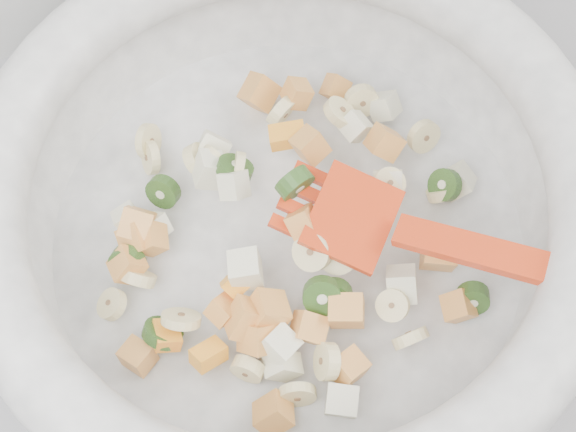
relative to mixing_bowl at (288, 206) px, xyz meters
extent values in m
cylinder|color=white|center=(0.00, 0.00, -0.06)|extent=(0.36, 0.36, 0.02)
torus|color=white|center=(0.00, 0.00, 0.03)|extent=(0.44, 0.44, 0.05)
cylinder|color=#FFF2AA|center=(0.05, -0.08, -0.02)|extent=(0.03, 0.03, 0.02)
cylinder|color=#FFF2AA|center=(0.07, 0.01, -0.01)|extent=(0.03, 0.03, 0.02)
cylinder|color=#FFF2AA|center=(0.12, 0.05, -0.03)|extent=(0.03, 0.02, 0.03)
cylinder|color=#FFF2AA|center=(-0.05, -0.10, -0.03)|extent=(0.03, 0.02, 0.03)
cylinder|color=#FFF2AA|center=(-0.09, 0.08, -0.03)|extent=(0.02, 0.04, 0.04)
cylinder|color=#FFF2AA|center=(-0.11, -0.01, -0.03)|extent=(0.03, 0.03, 0.03)
cylinder|color=#FFF2AA|center=(-0.09, -0.05, -0.02)|extent=(0.04, 0.03, 0.03)
cylinder|color=#FFF2AA|center=(0.08, 0.09, -0.03)|extent=(0.03, 0.02, 0.03)
cylinder|color=#FFF2AA|center=(0.06, -0.10, -0.03)|extent=(0.03, 0.02, 0.03)
cylinder|color=#FFF2AA|center=(0.00, -0.11, -0.02)|extent=(0.02, 0.03, 0.03)
cylinder|color=#FFF2AA|center=(-0.04, 0.05, -0.01)|extent=(0.02, 0.03, 0.03)
cylinder|color=#FFF2AA|center=(-0.08, 0.09, -0.03)|extent=(0.02, 0.03, 0.03)
cylinder|color=#FFF2AA|center=(-0.03, 0.04, 0.00)|extent=(0.02, 0.03, 0.03)
cylinder|color=#FFF2AA|center=(-0.02, -0.12, -0.03)|extent=(0.03, 0.01, 0.03)
cylinder|color=#FFF2AA|center=(0.02, -0.04, -0.01)|extent=(0.03, 0.03, 0.03)
cylinder|color=#FFF2AA|center=(-0.05, 0.06, -0.02)|extent=(0.03, 0.03, 0.03)
cylinder|color=#FFF2AA|center=(0.12, 0.00, -0.03)|extent=(0.03, 0.03, 0.03)
cylinder|color=#FFF2AA|center=(0.06, 0.08, -0.02)|extent=(0.03, 0.03, 0.02)
cylinder|color=#FFF2AA|center=(0.01, -0.04, 0.00)|extent=(0.04, 0.03, 0.03)
cylinder|color=#FFF2AA|center=(0.02, 0.09, -0.03)|extent=(0.03, 0.03, 0.04)
cylinder|color=#FFF2AA|center=(-0.13, -0.03, -0.03)|extent=(0.03, 0.03, 0.02)
cube|color=#F09F4C|center=(0.02, -0.08, -0.01)|extent=(0.03, 0.03, 0.03)
cube|color=#F09F4C|center=(0.06, 0.11, -0.04)|extent=(0.03, 0.03, 0.03)
cube|color=#F09F4C|center=(0.05, -0.01, -0.01)|extent=(0.03, 0.03, 0.03)
cube|color=#F09F4C|center=(-0.10, 0.01, -0.03)|extent=(0.03, 0.03, 0.03)
cube|color=#F09F4C|center=(-0.12, 0.00, -0.03)|extent=(0.03, 0.02, 0.03)
cube|color=#F09F4C|center=(-0.10, 0.01, -0.03)|extent=(0.03, 0.02, 0.03)
cube|color=#F09F4C|center=(-0.04, -0.07, -0.02)|extent=(0.03, 0.03, 0.04)
cube|color=#F09F4C|center=(-0.04, -0.13, -0.03)|extent=(0.03, 0.03, 0.03)
cube|color=#F09F4C|center=(-0.03, -0.07, -0.01)|extent=(0.03, 0.03, 0.03)
cube|color=#F09F4C|center=(-0.06, -0.05, -0.02)|extent=(0.03, 0.03, 0.02)
cube|color=#F09F4C|center=(0.01, -0.02, 0.00)|extent=(0.03, 0.03, 0.03)
cube|color=#F09F4C|center=(-0.04, -0.08, -0.02)|extent=(0.03, 0.03, 0.04)
cube|color=#F09F4C|center=(0.10, -0.09, -0.03)|extent=(0.03, 0.02, 0.03)
cube|color=#F09F4C|center=(0.10, -0.05, -0.03)|extent=(0.03, 0.03, 0.03)
cube|color=#F09F4C|center=(0.03, 0.10, -0.02)|extent=(0.02, 0.02, 0.03)
cube|color=#F09F4C|center=(0.08, 0.04, -0.02)|extent=(0.03, 0.03, 0.03)
cube|color=#F09F4C|center=(-0.01, -0.08, -0.02)|extent=(0.03, 0.03, 0.03)
cube|color=#F09F4C|center=(0.01, 0.12, -0.03)|extent=(0.04, 0.03, 0.03)
cube|color=#F09F4C|center=(0.03, 0.04, 0.00)|extent=(0.03, 0.03, 0.03)
cube|color=#F09F4C|center=(-0.12, -0.07, -0.04)|extent=(0.03, 0.03, 0.02)
cube|color=#F09F4C|center=(0.01, -0.11, -0.03)|extent=(0.03, 0.03, 0.02)
cube|color=#F09F4C|center=(-0.10, 0.02, -0.02)|extent=(0.03, 0.03, 0.03)
cylinder|color=#43882D|center=(0.12, 0.00, -0.02)|extent=(0.02, 0.03, 0.03)
cylinder|color=#43882D|center=(0.01, 0.01, 0.01)|extent=(0.04, 0.02, 0.03)
cylinder|color=#43882D|center=(0.02, -0.07, -0.02)|extent=(0.03, 0.03, 0.03)
cylinder|color=#43882D|center=(-0.08, 0.05, -0.03)|extent=(0.03, 0.03, 0.03)
cylinder|color=#43882D|center=(0.01, -0.06, -0.01)|extent=(0.03, 0.03, 0.03)
cylinder|color=#43882D|center=(-0.03, 0.04, 0.00)|extent=(0.04, 0.04, 0.02)
cylinder|color=#43882D|center=(0.11, -0.08, -0.03)|extent=(0.03, 0.03, 0.03)
cylinder|color=#43882D|center=(-0.10, -0.06, -0.03)|extent=(0.04, 0.04, 0.02)
cylinder|color=#43882D|center=(-0.12, 0.00, -0.03)|extent=(0.03, 0.03, 0.03)
cube|color=white|center=(-0.04, 0.07, -0.02)|extent=(0.03, 0.03, 0.03)
cube|color=white|center=(-0.09, 0.02, -0.03)|extent=(0.02, 0.03, 0.02)
cube|color=white|center=(-0.03, 0.02, 0.00)|extent=(0.02, 0.03, 0.03)
cube|color=white|center=(0.07, 0.06, -0.02)|extent=(0.03, 0.03, 0.03)
cube|color=white|center=(0.06, -0.07, -0.02)|extent=(0.03, 0.03, 0.03)
cube|color=white|center=(0.07, 0.01, -0.02)|extent=(0.03, 0.03, 0.03)
cube|color=white|center=(0.10, 0.08, -0.03)|extent=(0.03, 0.03, 0.03)
cube|color=white|center=(-0.03, -0.10, -0.03)|extent=(0.03, 0.02, 0.03)
cube|color=white|center=(-0.05, 0.05, -0.01)|extent=(0.02, 0.03, 0.03)
cube|color=white|center=(-0.04, -0.04, -0.01)|extent=(0.03, 0.03, 0.02)
cube|color=white|center=(-0.03, -0.09, -0.02)|extent=(0.03, 0.03, 0.03)
cube|color=white|center=(0.13, 0.01, -0.03)|extent=(0.03, 0.03, 0.03)
cube|color=white|center=(0.00, -0.13, -0.03)|extent=(0.03, 0.03, 0.03)
cube|color=white|center=(-0.11, 0.03, -0.03)|extent=(0.02, 0.03, 0.03)
cube|color=yellow|center=(0.01, 0.06, -0.01)|extent=(0.03, 0.02, 0.02)
cube|color=yellow|center=(-0.10, -0.06, -0.03)|extent=(0.02, 0.02, 0.02)
cube|color=yellow|center=(-0.04, -0.04, -0.01)|extent=(0.03, 0.03, 0.02)
cube|color=yellow|center=(-0.07, -0.08, -0.03)|extent=(0.03, 0.03, 0.02)
cube|color=yellow|center=(0.04, -0.03, 0.00)|extent=(0.02, 0.03, 0.02)
cube|color=red|center=(0.04, -0.02, 0.01)|extent=(0.08, 0.08, 0.02)
cube|color=red|center=(0.02, 0.02, 0.00)|extent=(0.03, 0.02, 0.01)
cube|color=red|center=(0.01, 0.01, 0.00)|extent=(0.03, 0.02, 0.01)
cube|color=red|center=(0.00, -0.01, 0.00)|extent=(0.03, 0.02, 0.01)
cube|color=red|center=(0.00, -0.02, 0.00)|extent=(0.03, 0.02, 0.01)
cube|color=red|center=(0.14, -0.10, 0.03)|extent=(0.17, 0.13, 0.04)
camera|label=1|loc=(-0.07, -0.26, 0.53)|focal=55.00mm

